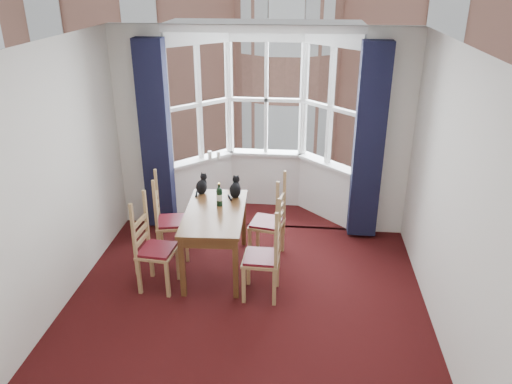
# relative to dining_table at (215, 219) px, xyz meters

# --- Properties ---
(floor) EXTENTS (4.50, 4.50, 0.00)m
(floor) POSITION_rel_dining_table_xyz_m (0.45, -1.03, -0.68)
(floor) COLOR black
(floor) RESTS_ON ground
(ceiling) EXTENTS (4.50, 4.50, 0.00)m
(ceiling) POSITION_rel_dining_table_xyz_m (0.45, -1.03, 2.12)
(ceiling) COLOR white
(ceiling) RESTS_ON floor
(wall_left) EXTENTS (0.00, 4.50, 4.50)m
(wall_left) POSITION_rel_dining_table_xyz_m (-1.55, -1.03, 0.72)
(wall_left) COLOR silver
(wall_left) RESTS_ON floor
(wall_right) EXTENTS (0.00, 4.50, 4.50)m
(wall_right) POSITION_rel_dining_table_xyz_m (2.45, -1.03, 0.72)
(wall_right) COLOR silver
(wall_right) RESTS_ON floor
(wall_near) EXTENTS (4.00, 0.00, 4.00)m
(wall_near) POSITION_rel_dining_table_xyz_m (0.45, -3.28, 0.72)
(wall_near) COLOR silver
(wall_near) RESTS_ON floor
(wall_back_pier_left) EXTENTS (0.70, 0.12, 2.80)m
(wall_back_pier_left) POSITION_rel_dining_table_xyz_m (-1.20, 1.22, 0.72)
(wall_back_pier_left) COLOR silver
(wall_back_pier_left) RESTS_ON floor
(wall_back_pier_right) EXTENTS (0.70, 0.12, 2.80)m
(wall_back_pier_right) POSITION_rel_dining_table_xyz_m (2.10, 1.22, 0.72)
(wall_back_pier_right) COLOR silver
(wall_back_pier_right) RESTS_ON floor
(bay_window) EXTENTS (2.76, 0.94, 2.80)m
(bay_window) POSITION_rel_dining_table_xyz_m (0.45, 1.72, 0.72)
(bay_window) COLOR white
(bay_window) RESTS_ON floor
(curtain_left) EXTENTS (0.38, 0.22, 2.60)m
(curtain_left) POSITION_rel_dining_table_xyz_m (-0.97, 1.04, 0.67)
(curtain_left) COLOR black
(curtain_left) RESTS_ON floor
(curtain_right) EXTENTS (0.38, 0.22, 2.60)m
(curtain_right) POSITION_rel_dining_table_xyz_m (1.87, 1.04, 0.67)
(curtain_right) COLOR black
(curtain_right) RESTS_ON floor
(dining_table) EXTENTS (0.76, 1.34, 0.79)m
(dining_table) POSITION_rel_dining_table_xyz_m (0.00, 0.00, 0.00)
(dining_table) COLOR brown
(dining_table) RESTS_ON floor
(chair_left_near) EXTENTS (0.44, 0.46, 0.92)m
(chair_left_near) POSITION_rel_dining_table_xyz_m (-0.68, -0.45, -0.20)
(chair_left_near) COLOR #A88452
(chair_left_near) RESTS_ON floor
(chair_left_far) EXTENTS (0.48, 0.50, 0.92)m
(chair_left_far) POSITION_rel_dining_table_xyz_m (-0.69, 0.23, -0.20)
(chair_left_far) COLOR #A88452
(chair_left_far) RESTS_ON floor
(chair_right_near) EXTENTS (0.41, 0.43, 0.92)m
(chair_right_near) POSITION_rel_dining_table_xyz_m (0.69, -0.51, -0.20)
(chair_right_near) COLOR #A88452
(chair_right_near) RESTS_ON floor
(chair_right_far) EXTENTS (0.47, 0.49, 0.92)m
(chair_right_far) POSITION_rel_dining_table_xyz_m (0.69, 0.33, -0.20)
(chair_right_far) COLOR #A88452
(chair_right_far) RESTS_ON floor
(cat_left) EXTENTS (0.19, 0.23, 0.27)m
(cat_left) POSITION_rel_dining_table_xyz_m (-0.25, 0.51, 0.21)
(cat_left) COLOR black
(cat_left) RESTS_ON dining_table
(cat_right) EXTENTS (0.16, 0.22, 0.28)m
(cat_right) POSITION_rel_dining_table_xyz_m (0.19, 0.44, 0.22)
(cat_right) COLOR black
(cat_right) RESTS_ON dining_table
(wine_bottle) EXTENTS (0.07, 0.07, 0.29)m
(wine_bottle) POSITION_rel_dining_table_xyz_m (0.03, 0.17, 0.24)
(wine_bottle) COLOR black
(wine_bottle) RESTS_ON dining_table
(candle_tall) EXTENTS (0.06, 0.06, 0.12)m
(candle_tall) POSITION_rel_dining_table_xyz_m (-0.34, 1.57, 0.25)
(candle_tall) COLOR white
(candle_tall) RESTS_ON bay_window
(candle_short) EXTENTS (0.06, 0.06, 0.11)m
(candle_short) POSITION_rel_dining_table_xyz_m (-0.22, 1.60, 0.25)
(candle_short) COLOR white
(candle_short) RESTS_ON bay_window
(street) EXTENTS (80.00, 80.00, 0.00)m
(street) POSITION_rel_dining_table_xyz_m (0.45, 31.22, -6.68)
(street) COLOR #333335
(street) RESTS_ON ground
(tenement_building) EXTENTS (18.40, 7.80, 15.20)m
(tenement_building) POSITION_rel_dining_table_xyz_m (0.45, 12.98, 0.92)
(tenement_building) COLOR #AC6E58
(tenement_building) RESTS_ON street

